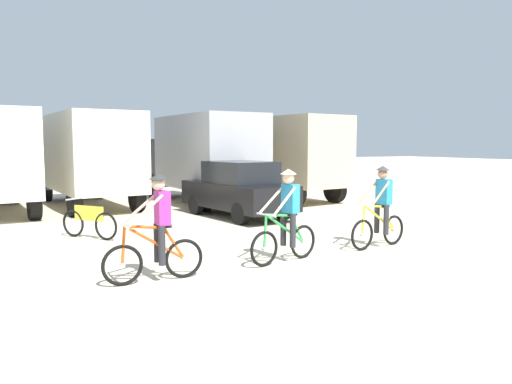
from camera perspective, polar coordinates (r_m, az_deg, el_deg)
ground_plane at (r=9.80m, az=12.51°, el=-8.19°), size 120.00×120.00×0.00m
box_truck_cream_rv at (r=19.14m, az=-18.64°, el=3.98°), size 2.91×6.92×3.35m
box_truck_grey_hauler at (r=19.41m, az=-6.15°, el=4.26°), size 2.74×6.87×3.35m
box_truck_tan_camper at (r=20.69m, az=2.64°, el=4.36°), size 3.23×7.00×3.35m
sedan_parked at (r=15.58m, az=-2.02°, el=0.32°), size 2.33×4.41×1.76m
cyclist_orange_shirt at (r=8.49m, az=-11.26°, el=-4.47°), size 1.73×0.52×1.82m
cyclist_cowboy_hat at (r=9.71m, az=3.52°, el=-3.11°), size 1.70×0.60×1.82m
cyclist_near_camera at (r=11.40m, az=14.05°, el=-1.97°), size 1.72×0.54×1.82m
bicycle_spare at (r=12.80m, az=-18.55°, el=-3.31°), size 1.09×1.42×0.97m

